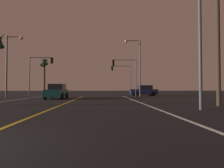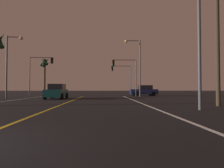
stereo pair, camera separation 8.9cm
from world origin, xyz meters
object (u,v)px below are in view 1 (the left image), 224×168
Objects in this scene: traffic_light_near_right at (124,69)px; street_lamp_right_near at (191,21)px; car_crossing_side at (144,91)px; street_lamp_left_mid at (11,58)px; car_oncoming at (57,92)px; street_lamp_right_far at (136,61)px; palm_tree_left_far at (44,65)px; traffic_light_far_right at (121,73)px; utility_pole_right at (218,28)px; traffic_light_near_left at (41,67)px.

street_lamp_right_near is at bearing 94.74° from traffic_light_near_right.
car_crossing_side is 0.58× the size of street_lamp_left_mid.
car_crossing_side is 4.87m from traffic_light_near_right.
traffic_light_near_right reaches higher than car_oncoming.
street_lamp_right_near is at bearing 84.96° from car_crossing_side.
traffic_light_near_right is 0.68× the size of street_lamp_right_far.
palm_tree_left_far is (-18.73, 9.45, 5.30)m from car_crossing_side.
car_crossing_side is 20.27m from street_lamp_right_near.
traffic_light_far_right is 0.70× the size of street_lamp_right_near.
utility_pole_right reaches higher than street_lamp_right_far.
car_crossing_side is 6.28m from traffic_light_far_right.
street_lamp_right_near reaches higher than car_oncoming.
car_oncoming is 0.56× the size of street_lamp_right_near.
street_lamp_left_mid is 0.74× the size of utility_pole_right.
traffic_light_far_right is (0.01, 5.50, -0.19)m from traffic_light_near_right.
palm_tree_left_far is (-15.44, 10.65, 1.91)m from traffic_light_near_right.
traffic_light_near_left is 23.41m from street_lamp_right_near.
car_oncoming is 16.78m from utility_pole_right.
traffic_light_far_right is at bearing -86.35° from street_lamp_right_near.
traffic_light_near_right is at bearing -85.26° from street_lamp_right_near.
traffic_light_near_right is at bearing 105.28° from utility_pole_right.
street_lamp_right_far is (15.69, 4.32, 0.49)m from street_lamp_left_mid.
traffic_light_near_right is (-3.29, -1.20, 3.39)m from car_crossing_side.
traffic_light_far_right reaches higher than car_crossing_side.
traffic_light_far_right is (12.69, 5.50, -0.37)m from traffic_light_near_left.
traffic_light_far_right is 18.37m from street_lamp_left_mid.
car_crossing_side is 0.52× the size of street_lamp_right_far.
traffic_light_near_right is 15.45m from street_lamp_left_mid.
car_oncoming is at bearing 143.96° from utility_pole_right.
palm_tree_left_far is at bearing -18.43° from traffic_light_far_right.
traffic_light_near_left is 23.73m from utility_pole_right.
street_lamp_right_far reaches higher than car_crossing_side.
utility_pole_right is at bearing 101.54° from traffic_light_far_right.
utility_pole_right reaches higher than car_oncoming.
palm_tree_left_far reaches higher than street_lamp_right_near.
traffic_light_far_right is 24.14m from street_lamp_right_near.
street_lamp_right_far is 0.82× the size of utility_pole_right.
utility_pole_right reaches higher than street_lamp_left_mid.
street_lamp_left_mid reaches higher than traffic_light_near_right.
street_lamp_right_far is at bearing 101.45° from utility_pole_right.
traffic_light_near_left is 14.36m from street_lamp_right_far.
street_lamp_right_near is 20.01m from street_lamp_left_mid.
traffic_light_near_left is at bearing -149.22° from car_oncoming.
street_lamp_right_near is at bearing -38.32° from street_lamp_left_mid.
utility_pole_right reaches higher than traffic_light_near_left.
car_crossing_side is at bearing 124.12° from car_oncoming.
street_lamp_right_far reaches higher than palm_tree_left_far.
car_oncoming is at bearing 55.14° from traffic_light_far_right.
utility_pole_right reaches higher than palm_tree_left_far.
utility_pole_right reaches higher than traffic_light_far_right.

